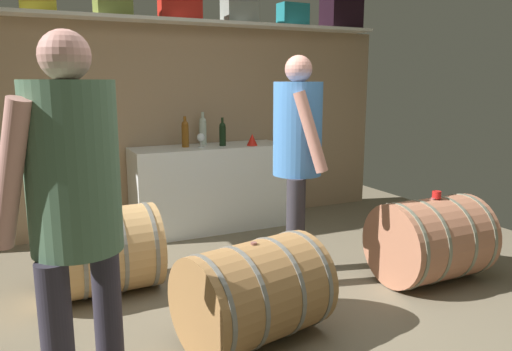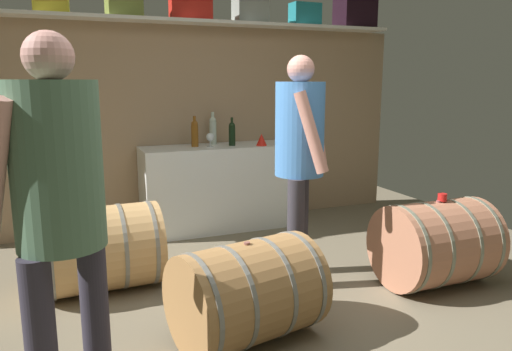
# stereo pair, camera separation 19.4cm
# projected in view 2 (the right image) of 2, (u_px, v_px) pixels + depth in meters

# --- Properties ---
(ground_plane) EXTENTS (5.96, 8.36, 0.02)m
(ground_plane) POSITION_uv_depth(u_px,v_px,m) (260.00, 293.00, 3.54)
(ground_plane) COLOR #726751
(back_wall_panel) EXTENTS (4.76, 0.10, 2.06)m
(back_wall_panel) POSITION_uv_depth(u_px,v_px,m) (189.00, 127.00, 5.10)
(back_wall_panel) COLOR #9D7F60
(back_wall_panel) RESTS_ON ground
(high_shelf_board) EXTENTS (4.38, 0.40, 0.03)m
(high_shelf_board) POSITION_uv_depth(u_px,v_px,m) (190.00, 22.00, 4.76)
(high_shelf_board) COLOR silver
(high_shelf_board) RESTS_ON back_wall_panel
(toolcase_yellow) EXTENTS (0.31, 0.28, 0.24)m
(toolcase_yellow) POSITION_uv_depth(u_px,v_px,m) (51.00, 0.00, 4.27)
(toolcase_yellow) COLOR yellow
(toolcase_yellow) RESTS_ON high_shelf_board
(toolcase_olive) EXTENTS (0.33, 0.27, 0.31)m
(toolcase_olive) POSITION_uv_depth(u_px,v_px,m) (124.00, 0.00, 4.49)
(toolcase_olive) COLOR olive
(toolcase_olive) RESTS_ON high_shelf_board
(toolcase_red) EXTENTS (0.41, 0.25, 0.29)m
(toolcase_red) POSITION_uv_depth(u_px,v_px,m) (190.00, 5.00, 4.73)
(toolcase_red) COLOR red
(toolcase_red) RESTS_ON high_shelf_board
(toolcase_grey) EXTENTS (0.34, 0.32, 0.31)m
(toolcase_grey) POSITION_uv_depth(u_px,v_px,m) (250.00, 8.00, 4.96)
(toolcase_grey) COLOR gray
(toolcase_grey) RESTS_ON high_shelf_board
(toolcase_teal) EXTENTS (0.32, 0.19, 0.24)m
(toolcase_teal) POSITION_uv_depth(u_px,v_px,m) (305.00, 15.00, 5.20)
(toolcase_teal) COLOR teal
(toolcase_teal) RESTS_ON high_shelf_board
(toolcase_black) EXTENTS (0.42, 0.30, 0.34)m
(toolcase_black) POSITION_uv_depth(u_px,v_px,m) (355.00, 13.00, 5.43)
(toolcase_black) COLOR black
(toolcase_black) RESTS_ON high_shelf_board
(work_cabinet) EXTENTS (1.56, 0.52, 0.86)m
(work_cabinet) POSITION_uv_depth(u_px,v_px,m) (219.00, 187.00, 5.00)
(work_cabinet) COLOR white
(work_cabinet) RESTS_ON ground
(wine_bottle_clear) EXTENTS (0.07, 0.07, 0.33)m
(wine_bottle_clear) POSITION_uv_depth(u_px,v_px,m) (213.00, 130.00, 5.01)
(wine_bottle_clear) COLOR beige
(wine_bottle_clear) RESTS_ON work_cabinet
(wine_bottle_dark) EXTENTS (0.07, 0.07, 0.28)m
(wine_bottle_dark) POSITION_uv_depth(u_px,v_px,m) (232.00, 133.00, 4.91)
(wine_bottle_dark) COLOR black
(wine_bottle_dark) RESTS_ON work_cabinet
(wine_bottle_amber) EXTENTS (0.07, 0.07, 0.30)m
(wine_bottle_amber) POSITION_uv_depth(u_px,v_px,m) (195.00, 133.00, 4.83)
(wine_bottle_amber) COLOR brown
(wine_bottle_amber) RESTS_ON work_cabinet
(wine_glass) EXTENTS (0.08, 0.08, 0.14)m
(wine_glass) POSITION_uv_depth(u_px,v_px,m) (210.00, 137.00, 4.82)
(wine_glass) COLOR white
(wine_glass) RESTS_ON work_cabinet
(red_funnel) EXTENTS (0.11, 0.11, 0.12)m
(red_funnel) POSITION_uv_depth(u_px,v_px,m) (261.00, 140.00, 4.92)
(red_funnel) COLOR red
(red_funnel) RESTS_ON work_cabinet
(wine_barrel_near) EXTENTS (0.79, 0.64, 0.65)m
(wine_barrel_near) POSITION_uv_depth(u_px,v_px,m) (436.00, 243.00, 3.61)
(wine_barrel_near) COLOR #AF7052
(wine_barrel_near) RESTS_ON ground
(wine_barrel_far) EXTENTS (0.91, 0.74, 0.60)m
(wine_barrel_far) POSITION_uv_depth(u_px,v_px,m) (247.00, 292.00, 2.82)
(wine_barrel_far) COLOR #A17343
(wine_barrel_far) RESTS_ON ground
(wine_barrel_flank) EXTENTS (0.84, 0.65, 0.63)m
(wine_barrel_flank) POSITION_uv_depth(u_px,v_px,m) (102.00, 248.00, 3.52)
(wine_barrel_flank) COLOR tan
(wine_barrel_flank) RESTS_ON ground
(tasting_cup) EXTENTS (0.07, 0.07, 0.06)m
(tasting_cup) POSITION_uv_depth(u_px,v_px,m) (442.00, 197.00, 3.56)
(tasting_cup) COLOR red
(tasting_cup) RESTS_ON wine_barrel_near
(winemaker_pouring) EXTENTS (0.54, 0.53, 1.70)m
(winemaker_pouring) POSITION_uv_depth(u_px,v_px,m) (58.00, 196.00, 1.99)
(winemaker_pouring) COLOR #2F2B37
(winemaker_pouring) RESTS_ON ground
(visitor_tasting) EXTENTS (0.48, 0.53, 1.69)m
(visitor_tasting) POSITION_uv_depth(u_px,v_px,m) (300.00, 146.00, 3.55)
(visitor_tasting) COLOR #343038
(visitor_tasting) RESTS_ON ground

